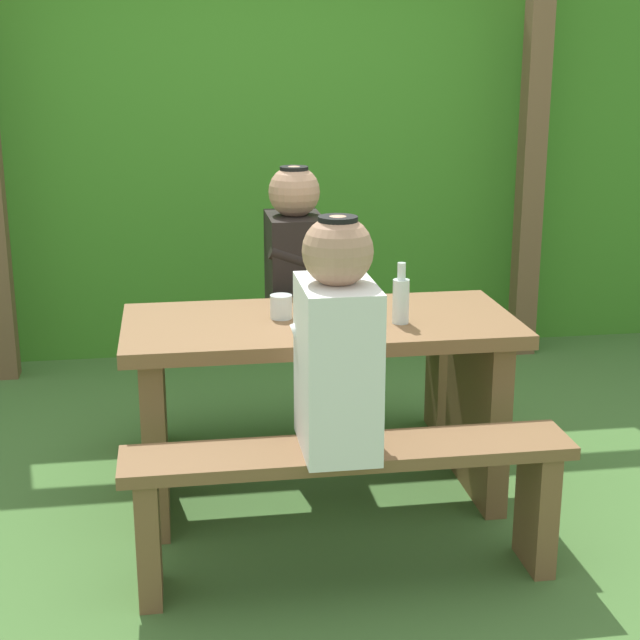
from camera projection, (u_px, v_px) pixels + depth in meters
ground_plane at (320, 497)px, 3.67m from camera, size 12.00×12.00×0.00m
hedge_backdrop at (259, 155)px, 5.57m from camera, size 6.40×0.90×2.06m
pergola_post_right at (532, 158)px, 5.11m from camera, size 0.12×0.12×2.14m
picnic_table at (320, 377)px, 3.54m from camera, size 1.40×0.64×0.70m
bench_near at (349, 486)px, 3.02m from camera, size 1.40×0.24×0.46m
bench_far at (299, 366)px, 4.14m from camera, size 1.40×0.24×0.46m
person_white_shirt at (337, 344)px, 2.89m from camera, size 0.25×0.35×0.72m
person_black_coat at (295, 260)px, 4.01m from camera, size 0.25×0.35×0.72m
drinking_glass at (281, 307)px, 3.48m from camera, size 0.08×0.08×0.09m
bottle_left at (315, 284)px, 3.56m from camera, size 0.06×0.06×0.25m
bottle_right at (401, 299)px, 3.41m from camera, size 0.06×0.06×0.22m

